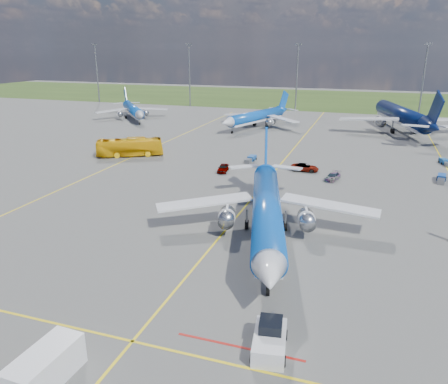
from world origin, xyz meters
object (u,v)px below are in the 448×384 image
(bg_jet_nw, at_px, (134,119))
(bg_jet_nnw, at_px, (256,128))
(main_airliner, at_px, (266,237))
(service_van, at_px, (45,367))
(apron_bus, at_px, (130,147))
(baggage_tug_c, at_px, (251,159))
(pushback_tug, at_px, (270,339))
(baggage_tug_e, at_px, (446,162))
(baggage_tug_w, at_px, (441,179))
(service_car_c, at_px, (333,177))
(service_car_a, at_px, (223,168))
(service_car_b, at_px, (305,167))
(bg_jet_n, at_px, (399,131))

(bg_jet_nw, xyz_separation_m, bg_jet_nnw, (40.00, -2.11, 0.00))
(main_airliner, xyz_separation_m, service_van, (-8.53, -27.72, 1.20))
(bg_jet_nnw, relative_size, apron_bus, 2.51)
(main_airliner, relative_size, baggage_tug_c, 8.84)
(pushback_tug, relative_size, baggage_tug_e, 1.47)
(bg_jet_nnw, height_order, baggage_tug_c, bg_jet_nnw)
(service_van, height_order, baggage_tug_w, service_van)
(bg_jet_nnw, distance_m, baggage_tug_w, 58.05)
(bg_jet_nnw, bearing_deg, service_car_c, -41.55)
(main_airliner, xyz_separation_m, pushback_tug, (4.95, -19.58, 0.87))
(service_van, xyz_separation_m, baggage_tug_w, (31.16, 59.34, -0.74))
(apron_bus, relative_size, baggage_tug_e, 3.08)
(bg_jet_nw, distance_m, service_van, 113.34)
(bg_jet_nnw, xyz_separation_m, service_car_a, (5.77, -45.73, 0.71))
(service_car_c, bearing_deg, service_van, -89.42)
(bg_jet_nnw, bearing_deg, service_car_b, -44.95)
(bg_jet_nnw, bearing_deg, bg_jet_nw, -163.83)
(bg_jet_n, bearing_deg, baggage_tug_e, 85.35)
(bg_jet_nw, xyz_separation_m, apron_bus, (23.73, -42.74, 1.88))
(pushback_tug, bearing_deg, baggage_tug_e, 63.98)
(apron_bus, bearing_deg, service_car_b, -118.77)
(bg_jet_n, bearing_deg, pushback_tug, 66.53)
(pushback_tug, relative_size, service_car_a, 1.56)
(service_car_a, bearing_deg, service_van, -91.74)
(service_van, relative_size, baggage_tug_e, 1.24)
(bg_jet_nnw, bearing_deg, baggage_tug_e, -12.42)
(service_van, bearing_deg, baggage_tug_c, 95.40)
(bg_jet_nw, relative_size, service_car_b, 6.44)
(bg_jet_nw, relative_size, service_car_a, 7.79)
(pushback_tug, xyz_separation_m, service_car_b, (-5.06, 50.20, -0.17))
(service_van, relative_size, service_car_c, 1.28)
(service_van, bearing_deg, service_car_b, 84.60)
(bg_jet_n, bearing_deg, apron_bus, 25.49)
(bg_jet_nnw, bearing_deg, baggage_tug_c, -57.87)
(baggage_tug_e, bearing_deg, baggage_tug_c, 179.46)
(bg_jet_nw, height_order, baggage_tug_w, bg_jet_nw)
(bg_jet_nw, relative_size, service_van, 5.93)
(baggage_tug_w, height_order, baggage_tug_e, baggage_tug_w)
(pushback_tug, height_order, baggage_tug_e, pushback_tug)
(bg_jet_nnw, bearing_deg, baggage_tug_w, -23.85)
(bg_jet_nnw, xyz_separation_m, service_van, (11.27, -98.96, 1.20))
(bg_jet_nnw, height_order, pushback_tug, bg_jet_nnw)
(main_airliner, relative_size, service_car_c, 8.98)
(baggage_tug_e, bearing_deg, service_car_a, -169.90)
(baggage_tug_e, bearing_deg, bg_jet_n, 86.12)
(bg_jet_nnw, height_order, service_car_c, bg_jet_nnw)
(service_car_c, bearing_deg, bg_jet_nw, 159.07)
(pushback_tug, distance_m, baggage_tug_w, 54.17)
(bg_jet_nnw, distance_m, service_van, 99.60)
(main_airliner, height_order, baggage_tug_w, main_airliner)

